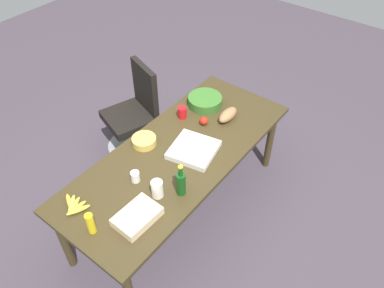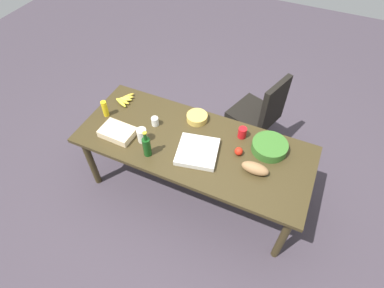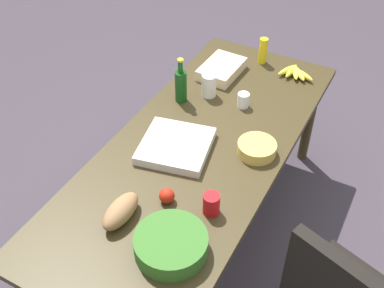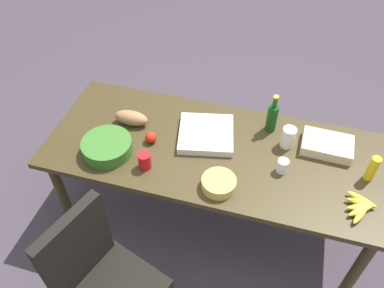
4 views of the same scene
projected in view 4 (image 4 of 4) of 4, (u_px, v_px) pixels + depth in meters
ground_plane at (210, 214)px, 3.08m from camera, size 10.00×10.00×0.00m
conference_table at (214, 157)px, 2.59m from camera, size 2.22×0.91×0.76m
pizza_box at (206, 134)px, 2.59m from camera, size 0.43×0.43×0.05m
mayo_jar at (288, 137)px, 2.50m from camera, size 0.10×0.10×0.14m
bread_loaf at (131, 118)px, 2.67m from camera, size 0.24×0.11×0.10m
mustard_bottle at (372, 169)px, 2.30m from camera, size 0.06×0.06×0.18m
apple_red at (151, 138)px, 2.55m from camera, size 0.09×0.09×0.08m
wine_bottle at (272, 117)px, 2.58m from camera, size 0.07×0.07×0.29m
chip_bowl at (219, 183)px, 2.29m from camera, size 0.24×0.24×0.07m
salad_bowl at (107, 147)px, 2.48m from camera, size 0.41×0.41×0.09m
sheet_cake at (327, 145)px, 2.51m from camera, size 0.33×0.23×0.07m
paper_cup at (283, 166)px, 2.37m from camera, size 0.07×0.07×0.09m
banana_bunch at (361, 207)px, 2.18m from camera, size 0.17×0.24×0.04m
red_solo_cup at (145, 161)px, 2.39m from camera, size 0.09×0.09×0.11m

